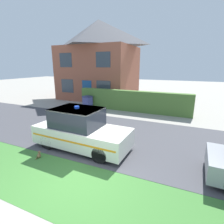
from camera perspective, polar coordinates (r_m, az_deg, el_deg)
name	(u,v)px	position (r m, az deg, el deg)	size (l,w,h in m)	color
ground_plane	(79,178)	(6.01, -10.71, -20.40)	(80.00, 80.00, 0.00)	gray
road_strip	(121,136)	(8.89, 3.01, -7.86)	(28.00, 5.87, 0.01)	#424247
lawn_verge	(71,186)	(5.74, -13.34, -22.48)	(28.00, 2.38, 0.01)	#3D7533
garden_hedge	(132,101)	(13.56, 6.52, 3.58)	(8.77, 0.52, 1.59)	#4C7233
police_car	(81,130)	(7.57, -10.16, -5.83)	(4.17, 1.81, 1.82)	black
cat	(39,155)	(7.50, -22.75, -12.84)	(0.21, 0.30, 0.25)	brown
house_left	(99,60)	(19.29, -4.29, 16.69)	(7.62, 6.23, 7.90)	#93513D
wheelie_bin	(88,102)	(14.52, -7.97, 3.19)	(0.79, 0.75, 1.04)	#474C8C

